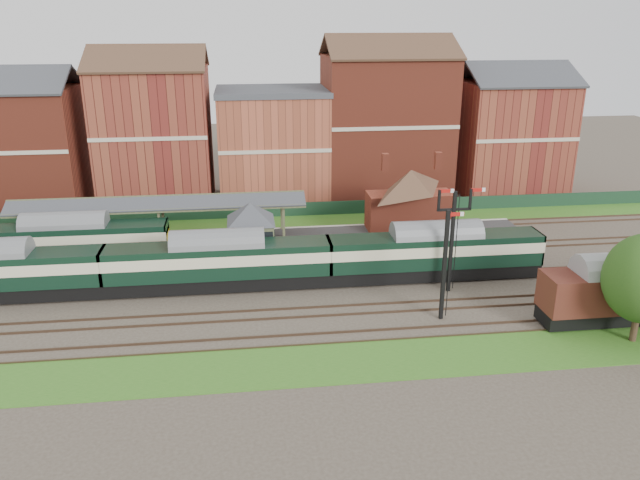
{
  "coord_description": "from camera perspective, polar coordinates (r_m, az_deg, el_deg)",
  "views": [
    {
      "loc": [
        -3.34,
        -45.19,
        20.18
      ],
      "look_at": [
        2.52,
        2.0,
        3.0
      ],
      "focal_mm": 35.0,
      "sensor_mm": 36.0,
      "label": 1
    }
  ],
  "objects": [
    {
      "name": "grass_back",
      "position": [
        64.51,
        -3.76,
        1.62
      ],
      "size": [
        90.0,
        4.5,
        0.06
      ],
      "primitive_type": "cube",
      "color": "#2D6619",
      "rests_on": "ground"
    },
    {
      "name": "town_backdrop",
      "position": [
        71.49,
        -4.48,
        9.18
      ],
      "size": [
        69.0,
        10.0,
        16.0
      ],
      "color": "#933825",
      "rests_on": "ground"
    },
    {
      "name": "dmu_train",
      "position": [
        48.65,
        -9.26,
        -1.94
      ],
      "size": [
        51.62,
        2.72,
        3.97
      ],
      "color": "black",
      "rests_on": "ground"
    },
    {
      "name": "station_building",
      "position": [
        59.31,
        8.21,
        3.78
      ],
      "size": [
        8.1,
        8.1,
        5.9
      ],
      "color": "#933825",
      "rests_on": "platform"
    },
    {
      "name": "canopy",
      "position": [
        57.63,
        -14.47,
        3.52
      ],
      "size": [
        26.0,
        3.89,
        4.08
      ],
      "color": "#545837",
      "rests_on": "platform"
    },
    {
      "name": "platform",
      "position": [
        58.39,
        -8.29,
        -0.05
      ],
      "size": [
        55.0,
        3.4,
        1.0
      ],
      "primitive_type": "cube",
      "color": "#2D2D2D",
      "rests_on": "ground"
    },
    {
      "name": "platform_railcar",
      "position": [
        56.76,
        -22.12,
        -0.05
      ],
      "size": [
        16.76,
        2.64,
        3.86
      ],
      "color": "black",
      "rests_on": "ground"
    },
    {
      "name": "ground",
      "position": [
        49.61,
        -2.61,
        -4.16
      ],
      "size": [
        160.0,
        160.0,
        0.0
      ],
      "primitive_type": "plane",
      "color": "#473D33",
      "rests_on": "ground"
    },
    {
      "name": "semaphore_siding",
      "position": [
        43.52,
        11.35,
        -2.15
      ],
      "size": [
        1.23,
        0.25,
        8.0
      ],
      "color": "black",
      "rests_on": "ground"
    },
    {
      "name": "semaphore_bracket",
      "position": [
        47.97,
        12.03,
        0.5
      ],
      "size": [
        3.6,
        0.25,
        8.18
      ],
      "color": "black",
      "rests_on": "ground"
    },
    {
      "name": "goods_van_a",
      "position": [
        46.54,
        23.47,
        -4.56
      ],
      "size": [
        6.53,
        2.83,
        3.96
      ],
      "color": "black",
      "rests_on": "ground"
    },
    {
      "name": "brick_hut",
      "position": [
        52.7,
        2.51,
        -1.27
      ],
      "size": [
        3.2,
        2.64,
        2.94
      ],
      "color": "maroon",
      "rests_on": "ground"
    },
    {
      "name": "fence",
      "position": [
        66.2,
        -3.88,
        2.75
      ],
      "size": [
        90.0,
        0.12,
        1.5
      ],
      "primitive_type": "cube",
      "color": "#193823",
      "rests_on": "ground"
    },
    {
      "name": "signal_box",
      "position": [
        51.34,
        -6.3,
        0.41
      ],
      "size": [
        5.4,
        5.4,
        6.0
      ],
      "color": "#5E7453",
      "rests_on": "ground"
    },
    {
      "name": "grass_front",
      "position": [
        38.98,
        -1.16,
        -11.27
      ],
      "size": [
        90.0,
        5.0,
        0.06
      ],
      "primitive_type": "cube",
      "color": "#2D6619",
      "rests_on": "ground"
    }
  ]
}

